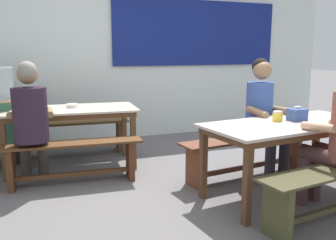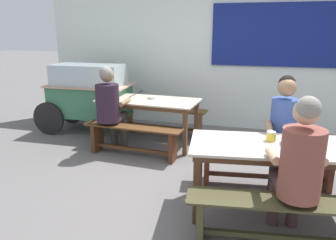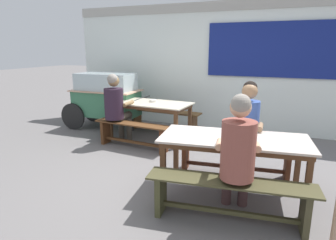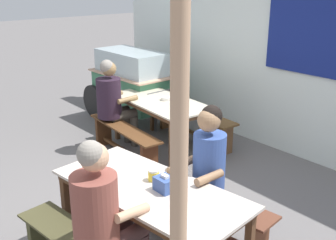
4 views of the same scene
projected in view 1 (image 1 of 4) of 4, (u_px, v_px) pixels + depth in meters
name	position (u px, v px, depth m)	size (l,w,h in m)	color
ground_plane	(200.00, 189.00, 3.66)	(40.00, 40.00, 0.00)	slate
backdrop_wall	(136.00, 51.00, 5.74)	(7.11, 0.23, 2.65)	silver
dining_table_far	(70.00, 115.00, 4.25)	(1.61, 0.86, 0.72)	beige
dining_table_near	(290.00, 130.00, 3.40)	(1.78, 0.96, 0.72)	beige
bench_far_back	(70.00, 132.00, 4.87)	(1.60, 0.42, 0.45)	brown
bench_far_front	(73.00, 157.00, 3.76)	(1.47, 0.37, 0.45)	#54321A
bench_near_back	(247.00, 151.00, 3.99)	(1.65, 0.50, 0.45)	brown
person_left_back_turned	(31.00, 117.00, 3.63)	(0.45, 0.57, 1.29)	#403A32
person_right_near_table	(263.00, 112.00, 3.91)	(0.42, 0.54, 1.31)	#2A2730
tissue_box	(297.00, 114.00, 3.48)	(0.16, 0.13, 0.14)	#365398
condiment_jar	(278.00, 116.00, 3.45)	(0.09, 0.09, 0.10)	yellow
soup_bowl	(72.00, 106.00, 4.30)	(0.14, 0.14, 0.04)	silver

